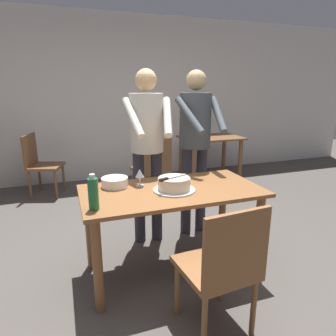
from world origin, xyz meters
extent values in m
plane|color=#4C4742|center=(0.00, 0.00, 0.00)|extent=(14.00, 14.00, 0.00)
cube|color=silver|center=(0.00, 3.03, 1.35)|extent=(10.00, 0.12, 2.70)
cube|color=brown|center=(0.00, 0.00, 0.73)|extent=(1.46, 0.75, 0.03)
cylinder|color=brown|center=(-0.66, -0.30, 0.36)|extent=(0.07, 0.07, 0.72)
cylinder|color=brown|center=(0.66, -0.30, 0.36)|extent=(0.07, 0.07, 0.72)
cylinder|color=brown|center=(-0.66, 0.30, 0.36)|extent=(0.07, 0.07, 0.72)
cylinder|color=brown|center=(0.66, 0.30, 0.36)|extent=(0.07, 0.07, 0.72)
cylinder|color=silver|center=(0.01, -0.04, 0.76)|extent=(0.34, 0.34, 0.01)
cylinder|color=beige|center=(0.01, -0.04, 0.81)|extent=(0.26, 0.26, 0.09)
cylinder|color=#A49984|center=(0.01, -0.04, 0.86)|extent=(0.25, 0.25, 0.01)
cube|color=silver|center=(0.02, -0.03, 0.87)|extent=(0.19, 0.09, 0.00)
cube|color=black|center=(-0.10, -0.08, 0.87)|extent=(0.08, 0.05, 0.02)
cylinder|color=white|center=(-0.43, 0.22, 0.76)|extent=(0.22, 0.22, 0.01)
cylinder|color=white|center=(-0.43, 0.22, 0.77)|extent=(0.22, 0.22, 0.01)
cylinder|color=white|center=(-0.43, 0.22, 0.78)|extent=(0.22, 0.22, 0.01)
cylinder|color=white|center=(-0.43, 0.22, 0.79)|extent=(0.22, 0.22, 0.01)
cylinder|color=white|center=(-0.43, 0.22, 0.80)|extent=(0.22, 0.22, 0.01)
cylinder|color=white|center=(-0.43, 0.22, 0.81)|extent=(0.22, 0.22, 0.01)
cylinder|color=white|center=(-0.43, 0.22, 0.81)|extent=(0.22, 0.22, 0.01)
cylinder|color=white|center=(-0.43, 0.22, 0.82)|extent=(0.22, 0.22, 0.01)
cylinder|color=silver|center=(-0.22, 0.18, 0.75)|extent=(0.07, 0.07, 0.00)
cylinder|color=silver|center=(-0.22, 0.18, 0.79)|extent=(0.01, 0.01, 0.07)
cone|color=silver|center=(-0.22, 0.18, 0.86)|extent=(0.08, 0.08, 0.07)
cylinder|color=#1E6B38|center=(-0.64, -0.22, 0.86)|extent=(0.07, 0.07, 0.22)
cylinder|color=silver|center=(-0.64, -0.22, 0.98)|extent=(0.04, 0.04, 0.03)
cylinder|color=#2D2D38|center=(0.05, 0.59, 0.47)|extent=(0.11, 0.11, 0.95)
cylinder|color=#2D2D38|center=(-0.13, 0.60, 0.47)|extent=(0.11, 0.11, 0.95)
cylinder|color=beige|center=(-0.04, 0.60, 1.23)|extent=(0.32, 0.32, 0.55)
sphere|color=tan|center=(-0.04, 0.60, 1.62)|extent=(0.20, 0.20, 0.20)
cylinder|color=beige|center=(0.10, 0.40, 1.30)|extent=(0.19, 0.42, 0.34)
cylinder|color=beige|center=(-0.21, 0.43, 1.30)|extent=(0.12, 0.42, 0.34)
cylinder|color=#2D2D38|center=(0.57, 0.63, 0.47)|extent=(0.11, 0.11, 0.95)
cylinder|color=#2D2D38|center=(0.39, 0.62, 0.47)|extent=(0.11, 0.11, 0.95)
cylinder|color=#3F474C|center=(0.48, 0.63, 1.23)|extent=(0.32, 0.32, 0.55)
sphere|color=tan|center=(0.48, 0.63, 1.62)|extent=(0.20, 0.20, 0.20)
cylinder|color=#3F474C|center=(0.64, 0.45, 1.30)|extent=(0.14, 0.42, 0.34)
cylinder|color=#3F474C|center=(0.33, 0.44, 1.30)|extent=(0.17, 0.42, 0.34)
cube|color=brown|center=(0.05, -0.68, 0.43)|extent=(0.48, 0.48, 0.04)
cylinder|color=brown|center=(-0.15, -0.51, 0.21)|extent=(0.04, 0.04, 0.41)
cylinder|color=brown|center=(0.22, -0.48, 0.21)|extent=(0.04, 0.04, 0.41)
cylinder|color=brown|center=(-0.12, -0.87, 0.21)|extent=(0.04, 0.04, 0.41)
cylinder|color=brown|center=(0.25, -0.84, 0.21)|extent=(0.04, 0.04, 0.41)
cube|color=brown|center=(0.07, -0.88, 0.68)|extent=(0.44, 0.07, 0.45)
cube|color=brown|center=(1.55, 2.33, 0.72)|extent=(1.00, 0.70, 0.03)
cylinder|color=brown|center=(1.12, 2.05, 0.35)|extent=(0.07, 0.07, 0.71)
cylinder|color=brown|center=(1.97, 2.05, 0.35)|extent=(0.07, 0.07, 0.71)
cylinder|color=brown|center=(1.12, 2.60, 0.35)|extent=(0.07, 0.07, 0.71)
cylinder|color=brown|center=(1.97, 2.60, 0.35)|extent=(0.07, 0.07, 0.71)
cube|color=brown|center=(0.32, 1.74, 0.43)|extent=(0.50, 0.50, 0.04)
cylinder|color=brown|center=(0.11, 1.89, 0.21)|extent=(0.04, 0.04, 0.41)
cylinder|color=brown|center=(0.47, 1.94, 0.21)|extent=(0.04, 0.04, 0.41)
cylinder|color=brown|center=(0.16, 1.53, 0.21)|extent=(0.04, 0.04, 0.41)
cylinder|color=brown|center=(0.52, 1.58, 0.21)|extent=(0.04, 0.04, 0.41)
cube|color=brown|center=(0.34, 1.53, 0.68)|extent=(0.44, 0.09, 0.45)
cube|color=brown|center=(-1.08, 2.42, 0.43)|extent=(0.55, 0.55, 0.04)
cylinder|color=brown|center=(-0.85, 2.54, 0.21)|extent=(0.04, 0.04, 0.41)
cylinder|color=brown|center=(-0.96, 2.19, 0.21)|extent=(0.04, 0.04, 0.41)
cylinder|color=brown|center=(-1.20, 2.65, 0.21)|extent=(0.04, 0.04, 0.41)
cylinder|color=brown|center=(-1.30, 2.30, 0.21)|extent=(0.04, 0.04, 0.41)
cube|color=brown|center=(-1.27, 2.48, 0.68)|extent=(0.16, 0.43, 0.45)
camera|label=1|loc=(-0.81, -2.19, 1.56)|focal=32.27mm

